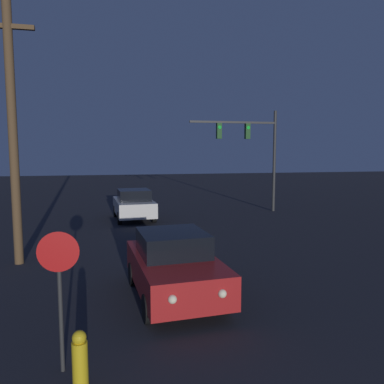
{
  "coord_description": "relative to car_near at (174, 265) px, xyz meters",
  "views": [
    {
      "loc": [
        -3.3,
        -0.05,
        3.62
      ],
      "look_at": [
        0.0,
        14.96,
        1.96
      ],
      "focal_mm": 35.0,
      "sensor_mm": 36.0,
      "label": 1
    }
  ],
  "objects": [
    {
      "name": "car_near",
      "position": [
        0.0,
        0.0,
        0.0
      ],
      "size": [
        2.16,
        4.02,
        1.63
      ],
      "rotation": [
        0.0,
        0.0,
        3.21
      ],
      "color": "#B21E1E",
      "rests_on": "ground_plane"
    },
    {
      "name": "car_far",
      "position": [
        -0.3,
        11.07,
        0.0
      ],
      "size": [
        2.14,
        4.01,
        1.63
      ],
      "rotation": [
        0.0,
        0.0,
        0.07
      ],
      "color": "beige",
      "rests_on": "ground_plane"
    },
    {
      "name": "traffic_signal_mast",
      "position": [
        6.87,
        12.22,
        3.26
      ],
      "size": [
        5.35,
        0.3,
        6.06
      ],
      "color": "#2D2D2D",
      "rests_on": "ground_plane"
    },
    {
      "name": "stop_sign",
      "position": [
        -2.35,
        -2.75,
        0.82
      ],
      "size": [
        0.66,
        0.07,
        2.36
      ],
      "color": "#2D2D2D",
      "rests_on": "ground_plane"
    },
    {
      "name": "utility_pole",
      "position": [
        -4.46,
        3.86,
        3.46
      ],
      "size": [
        1.56,
        0.28,
        8.25
      ],
      "color": "brown",
      "rests_on": "ground_plane"
    },
    {
      "name": "fire_hydrant",
      "position": [
        -2.02,
        -3.29,
        -0.35
      ],
      "size": [
        0.24,
        0.24,
        0.93
      ],
      "color": "gold",
      "rests_on": "ground_plane"
    }
  ]
}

